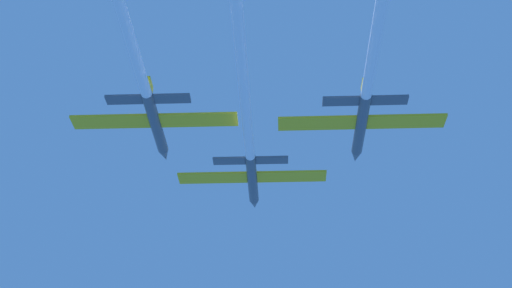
# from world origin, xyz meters

# --- Properties ---
(jet_lead) EXTENTS (16.24, 53.71, 2.69)m
(jet_lead) POSITION_xyz_m (-0.37, -15.45, -0.23)
(jet_lead) COLOR #4C5660
(jet_left_wing) EXTENTS (16.24, 46.80, 2.69)m
(jet_left_wing) POSITION_xyz_m (-9.43, -23.07, 0.42)
(jet_left_wing) COLOR #4C5660
(jet_right_wing) EXTENTS (16.24, 46.68, 2.69)m
(jet_right_wing) POSITION_xyz_m (10.72, -22.29, 0.22)
(jet_right_wing) COLOR #4C5660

